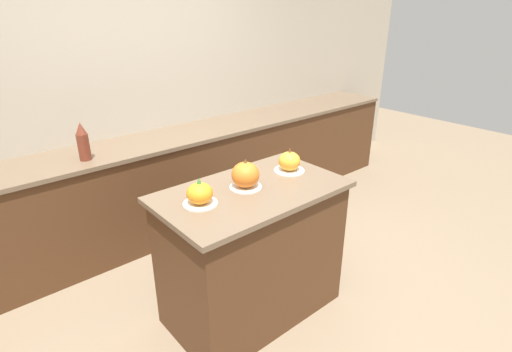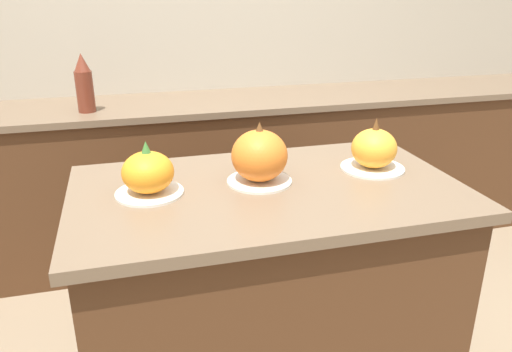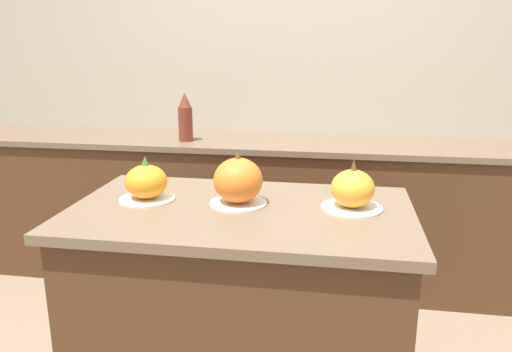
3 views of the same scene
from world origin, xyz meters
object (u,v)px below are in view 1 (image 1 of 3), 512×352
pumpkin_cake_center (245,175)px  pumpkin_cake_right (289,162)px  pumpkin_cake_left (200,194)px  bottle_tall (83,142)px

pumpkin_cake_center → pumpkin_cake_right: (0.40, 0.02, -0.02)m
pumpkin_cake_left → pumpkin_cake_center: (0.35, 0.01, 0.02)m
pumpkin_cake_center → pumpkin_cake_right: pumpkin_cake_center is taller
pumpkin_cake_center → bottle_tall: size_ratio=0.70×
pumpkin_cake_right → pumpkin_cake_center: bearing=-177.9°
pumpkin_cake_left → pumpkin_cake_center: pumpkin_cake_center is taller
pumpkin_cake_right → bottle_tall: (-0.98, 1.23, 0.05)m
pumpkin_cake_left → pumpkin_cake_right: (0.75, 0.02, 0.00)m
pumpkin_cake_right → bottle_tall: size_ratio=0.73×
pumpkin_cake_right → bottle_tall: bottle_tall is taller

